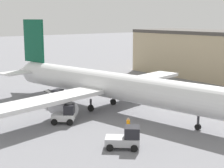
# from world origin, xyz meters

# --- Properties ---
(ground_plane) EXTENTS (400.00, 400.00, 0.00)m
(ground_plane) POSITION_xyz_m (0.00, 0.00, 0.00)
(ground_plane) COLOR slate
(airplane) EXTENTS (42.89, 35.06, 12.36)m
(airplane) POSITION_xyz_m (-1.08, -0.20, 3.47)
(airplane) COLOR silver
(airplane) RESTS_ON ground_plane
(ground_crew_worker) EXTENTS (0.39, 0.39, 1.77)m
(ground_crew_worker) POSITION_xyz_m (8.72, -4.63, 0.94)
(ground_crew_worker) COLOR #1E2338
(ground_crew_worker) RESTS_ON ground_plane
(baggage_tug) EXTENTS (3.24, 3.31, 2.31)m
(baggage_tug) POSITION_xyz_m (1.16, -8.15, 1.05)
(baggage_tug) COLOR silver
(baggage_tug) RESTS_ON ground_plane
(belt_loader_truck) EXTENTS (3.24, 2.82, 2.43)m
(belt_loader_truck) POSITION_xyz_m (-7.33, -4.85, 1.13)
(belt_loader_truck) COLOR silver
(belt_loader_truck) RESTS_ON ground_plane
(pushback_tug) EXTENTS (3.59, 3.68, 2.20)m
(pushback_tug) POSITION_xyz_m (11.89, -7.73, 1.01)
(pushback_tug) COLOR #B2B2B7
(pushback_tug) RESTS_ON ground_plane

